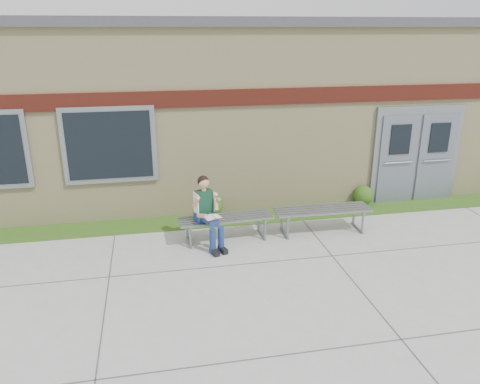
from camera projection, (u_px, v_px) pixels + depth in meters
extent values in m
plane|color=#9E9E99|center=(288.00, 274.00, 8.00)|extent=(80.00, 80.00, 0.00)
cube|color=#214712|center=(254.00, 217.00, 10.40)|extent=(16.00, 0.80, 0.02)
cube|color=beige|center=(228.00, 104.00, 12.88)|extent=(16.00, 6.00, 4.00)
cube|color=#3F3F42|center=(227.00, 23.00, 12.18)|extent=(16.20, 6.20, 0.20)
cube|color=maroon|center=(252.00, 97.00, 9.88)|extent=(16.00, 0.06, 0.35)
cube|color=slate|center=(109.00, 145.00, 9.62)|extent=(1.90, 0.08, 1.60)
cube|color=black|center=(109.00, 146.00, 9.59)|extent=(1.70, 0.04, 1.40)
cube|color=slate|center=(416.00, 154.00, 11.08)|extent=(2.20, 0.08, 2.30)
cube|color=slate|center=(397.00, 160.00, 10.97)|extent=(0.92, 0.06, 2.10)
cube|color=slate|center=(436.00, 158.00, 11.16)|extent=(0.92, 0.06, 2.10)
cube|color=slate|center=(226.00, 218.00, 9.16)|extent=(1.88, 0.63, 0.04)
cube|color=slate|center=(188.00, 233.00, 9.11)|extent=(0.08, 0.52, 0.42)
cube|color=slate|center=(262.00, 227.00, 9.38)|extent=(0.08, 0.52, 0.42)
cube|color=slate|center=(323.00, 209.00, 9.51)|extent=(1.98, 0.59, 0.04)
cube|color=slate|center=(285.00, 224.00, 9.46)|extent=(0.06, 0.55, 0.45)
cube|color=slate|center=(358.00, 219.00, 9.74)|extent=(0.06, 0.55, 0.45)
cube|color=navy|center=(204.00, 216.00, 9.00)|extent=(0.39, 0.33, 0.16)
cube|color=#0E341B|center=(204.00, 202.00, 8.88)|extent=(0.36, 0.29, 0.45)
sphere|color=tan|center=(204.00, 182.00, 8.74)|extent=(0.26, 0.26, 0.20)
sphere|color=black|center=(203.00, 181.00, 8.75)|extent=(0.27, 0.27, 0.21)
cylinder|color=navy|center=(206.00, 220.00, 8.74)|extent=(0.27, 0.43, 0.15)
cylinder|color=navy|center=(214.00, 219.00, 8.83)|extent=(0.27, 0.43, 0.15)
cylinder|color=navy|center=(213.00, 241.00, 8.67)|extent=(0.12, 0.12, 0.49)
cylinder|color=navy|center=(221.00, 239.00, 8.76)|extent=(0.12, 0.12, 0.49)
cube|color=black|center=(215.00, 252.00, 8.68)|extent=(0.18, 0.27, 0.10)
cube|color=black|center=(223.00, 250.00, 8.77)|extent=(0.18, 0.27, 0.10)
cylinder|color=tan|center=(196.00, 202.00, 8.73)|extent=(0.15, 0.23, 0.26)
cylinder|color=tan|center=(214.00, 198.00, 8.90)|extent=(0.15, 0.23, 0.26)
cube|color=white|center=(213.00, 217.00, 8.66)|extent=(0.36, 0.30, 0.01)
cube|color=#BB4664|center=(213.00, 217.00, 8.66)|extent=(0.36, 0.31, 0.01)
sphere|color=#55AD2E|center=(219.00, 199.00, 8.80)|extent=(0.08, 0.08, 0.08)
sphere|color=#214712|center=(214.00, 208.00, 10.41)|extent=(0.36, 0.36, 0.36)
sphere|color=#214712|center=(363.00, 195.00, 11.04)|extent=(0.46, 0.46, 0.46)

